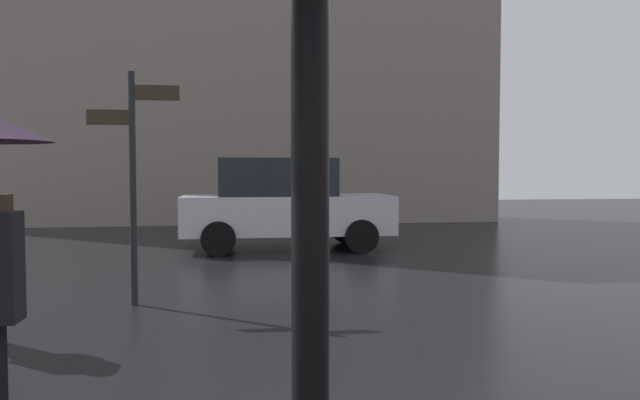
{
  "coord_description": "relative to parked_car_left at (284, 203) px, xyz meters",
  "views": [
    {
      "loc": [
        -0.14,
        -2.21,
        1.63
      ],
      "look_at": [
        1.01,
        5.78,
        1.24
      ],
      "focal_mm": 34.16,
      "sensor_mm": 36.0,
      "label": 1
    }
  ],
  "objects": [
    {
      "name": "parked_car_left",
      "position": [
        0.0,
        0.0,
        0.0
      ],
      "size": [
        4.28,
        1.94,
        1.88
      ],
      "rotation": [
        0.0,
        0.0,
        -0.14
      ],
      "color": "silver",
      "rests_on": "ground"
    },
    {
      "name": "street_signpost",
      "position": [
        -2.23,
        -5.0,
        0.75
      ],
      "size": [
        1.08,
        0.08,
        2.81
      ],
      "color": "black",
      "rests_on": "ground"
    }
  ]
}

